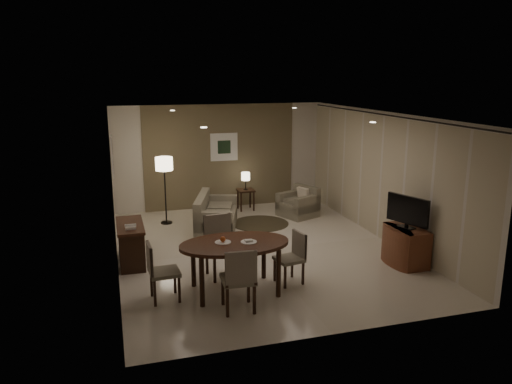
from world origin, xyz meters
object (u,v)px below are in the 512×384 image
object	(u,v)px
console_desk	(131,244)
chair_right	(289,258)
chair_left	(164,272)
floor_lamp	(165,191)
tv_cabinet	(406,246)
chair_near	(238,278)
chair_far	(222,247)
side_table	(246,200)
armchair	(298,202)
sofa	(217,212)
dining_table	(235,267)

from	to	relation	value
console_desk	chair_right	world-z (taller)	chair_right
chair_left	floor_lamp	world-z (taller)	floor_lamp
tv_cabinet	chair_near	world-z (taller)	chair_near
chair_near	chair_far	bearing A→B (deg)	-88.89
tv_cabinet	chair_far	size ratio (longest dim) A/B	0.85
tv_cabinet	side_table	distance (m)	4.86
floor_lamp	armchair	bearing A→B (deg)	-5.67
console_desk	chair_far	world-z (taller)	chair_far
chair_near	side_table	size ratio (longest dim) A/B	1.87
chair_near	chair_left	size ratio (longest dim) A/B	1.07
console_desk	chair_near	world-z (taller)	chair_near
chair_near	sofa	distance (m)	4.04
chair_right	floor_lamp	size ratio (longest dim) A/B	0.55
chair_near	floor_lamp	world-z (taller)	floor_lamp
dining_table	armchair	bearing A→B (deg)	56.07
chair_left	floor_lamp	bearing A→B (deg)	-9.69
dining_table	sofa	xyz separation A→B (m)	(0.42, 3.36, -0.02)
console_desk	floor_lamp	size ratio (longest dim) A/B	0.76
chair_near	tv_cabinet	bearing A→B (deg)	-161.88
dining_table	sofa	world-z (taller)	dining_table
tv_cabinet	floor_lamp	size ratio (longest dim) A/B	0.57
chair_left	chair_right	xyz separation A→B (m)	(2.08, 0.06, -0.03)
console_desk	tv_cabinet	size ratio (longest dim) A/B	1.33
chair_left	armchair	bearing A→B (deg)	-47.04
chair_near	side_table	bearing A→B (deg)	-103.17
chair_far	side_table	xyz separation A→B (m)	(1.55, 4.11, -0.26)
chair_near	chair_right	size ratio (longest dim) A/B	1.15
chair_far	armchair	xyz separation A→B (m)	(2.63, 3.16, -0.17)
chair_right	chair_near	bearing A→B (deg)	-67.34
console_desk	chair_near	distance (m)	2.81
dining_table	chair_near	distance (m)	0.65
console_desk	dining_table	bearing A→B (deg)	-48.88
side_table	chair_near	bearing A→B (deg)	-106.51
chair_near	floor_lamp	distance (m)	4.82
chair_near	chair_right	world-z (taller)	chair_near
floor_lamp	chair_near	bearing A→B (deg)	-83.78
chair_far	chair_right	bearing A→B (deg)	-36.78
dining_table	chair_far	world-z (taller)	chair_far
chair_left	armchair	xyz separation A→B (m)	(3.69, 3.81, -0.10)
floor_lamp	chair_far	bearing A→B (deg)	-80.68
chair_near	armchair	xyz separation A→B (m)	(2.68, 4.46, -0.14)
tv_cabinet	sofa	distance (m)	4.25
chair_far	chair_right	size ratio (longest dim) A/B	1.22
chair_far	floor_lamp	distance (m)	3.54
console_desk	tv_cabinet	distance (m)	5.11
sofa	armchair	xyz separation A→B (m)	(2.15, 0.46, -0.03)
tv_cabinet	dining_table	distance (m)	3.35
chair_far	sofa	bearing A→B (deg)	73.30
chair_near	armchair	world-z (taller)	chair_near
chair_left	tv_cabinet	bearing A→B (deg)	-89.59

